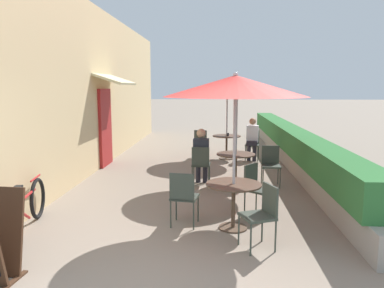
{
  "coord_description": "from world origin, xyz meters",
  "views": [
    {
      "loc": [
        0.63,
        -3.83,
        2.16
      ],
      "look_at": [
        0.15,
        3.69,
        1.0
      ],
      "focal_mm": 35.0,
      "sensor_mm": 36.0,
      "label": 1
    }
  ],
  "objects_px": {
    "patio_umbrella_mid": "(237,86)",
    "bicycle_leaning": "(26,208)",
    "cafe_chair_near_left": "(262,211)",
    "coffee_cup_far": "(228,134)",
    "patio_table_far": "(227,141)",
    "cafe_chair_far_left": "(252,142)",
    "seated_patron_far_left": "(252,137)",
    "cafe_chair_mid_right": "(201,162)",
    "patio_umbrella_near": "(235,86)",
    "patio_table_mid": "(236,162)",
    "cafe_chair_near_back": "(184,194)",
    "patio_table_near": "(233,195)",
    "cafe_chair_far_right": "(201,141)",
    "cafe_chair_near_right": "(256,185)",
    "seated_patron_mid_right": "(201,154)",
    "patio_umbrella_far": "(227,86)",
    "cafe_chair_mid_left": "(271,162)"
  },
  "relations": [
    {
      "from": "cafe_chair_far_left",
      "to": "seated_patron_far_left",
      "type": "distance_m",
      "value": 0.2
    },
    {
      "from": "patio_table_near",
      "to": "cafe_chair_far_right",
      "type": "xyz_separation_m",
      "value": [
        -0.72,
        5.65,
        -0.02
      ]
    },
    {
      "from": "cafe_chair_near_back",
      "to": "seated_patron_mid_right",
      "type": "relative_size",
      "value": 0.7
    },
    {
      "from": "patio_table_mid",
      "to": "patio_umbrella_near",
      "type": "bearing_deg",
      "value": -93.71
    },
    {
      "from": "patio_umbrella_far",
      "to": "patio_table_far",
      "type": "bearing_deg",
      "value": 0.0
    },
    {
      "from": "cafe_chair_near_left",
      "to": "bicycle_leaning",
      "type": "relative_size",
      "value": 0.49
    },
    {
      "from": "cafe_chair_near_right",
      "to": "coffee_cup_far",
      "type": "bearing_deg",
      "value": -137.96
    },
    {
      "from": "patio_umbrella_near",
      "to": "patio_table_mid",
      "type": "relative_size",
      "value": 2.81
    },
    {
      "from": "patio_umbrella_mid",
      "to": "seated_patron_far_left",
      "type": "distance_m",
      "value": 3.31
    },
    {
      "from": "cafe_chair_near_right",
      "to": "bicycle_leaning",
      "type": "distance_m",
      "value": 3.65
    },
    {
      "from": "cafe_chair_far_left",
      "to": "coffee_cup_far",
      "type": "distance_m",
      "value": 0.77
    },
    {
      "from": "coffee_cup_far",
      "to": "bicycle_leaning",
      "type": "bearing_deg",
      "value": -118.68
    },
    {
      "from": "patio_table_near",
      "to": "patio_umbrella_mid",
      "type": "relative_size",
      "value": 0.36
    },
    {
      "from": "cafe_chair_near_right",
      "to": "seated_patron_mid_right",
      "type": "height_order",
      "value": "seated_patron_mid_right"
    },
    {
      "from": "cafe_chair_mid_left",
      "to": "cafe_chair_far_right",
      "type": "distance_m",
      "value": 3.46
    },
    {
      "from": "patio_table_mid",
      "to": "cafe_chair_far_right",
      "type": "bearing_deg",
      "value": 105.95
    },
    {
      "from": "cafe_chair_mid_right",
      "to": "cafe_chair_near_back",
      "type": "bearing_deg",
      "value": -91.75
    },
    {
      "from": "cafe_chair_near_left",
      "to": "coffee_cup_far",
      "type": "distance_m",
      "value": 6.21
    },
    {
      "from": "patio_umbrella_far",
      "to": "seated_patron_mid_right",
      "type": "bearing_deg",
      "value": -102.14
    },
    {
      "from": "patio_table_near",
      "to": "seated_patron_far_left",
      "type": "relative_size",
      "value": 0.68
    },
    {
      "from": "patio_umbrella_far",
      "to": "seated_patron_far_left",
      "type": "height_order",
      "value": "patio_umbrella_far"
    },
    {
      "from": "cafe_chair_near_left",
      "to": "cafe_chair_near_right",
      "type": "distance_m",
      "value": 1.33
    },
    {
      "from": "patio_umbrella_mid",
      "to": "bicycle_leaning",
      "type": "relative_size",
      "value": 1.34
    },
    {
      "from": "patio_table_mid",
      "to": "patio_table_far",
      "type": "xyz_separation_m",
      "value": [
        -0.12,
        3.05,
        0.0
      ]
    },
    {
      "from": "seated_patron_far_left",
      "to": "cafe_chair_near_back",
      "type": "bearing_deg",
      "value": 82.91
    },
    {
      "from": "cafe_chair_mid_right",
      "to": "patio_umbrella_far",
      "type": "xyz_separation_m",
      "value": [
        0.65,
        3.09,
        1.65
      ]
    },
    {
      "from": "cafe_chair_near_left",
      "to": "coffee_cup_far",
      "type": "relative_size",
      "value": 9.67
    },
    {
      "from": "bicycle_leaning",
      "to": "patio_table_mid",
      "type": "bearing_deg",
      "value": 31.9
    },
    {
      "from": "patio_table_near",
      "to": "cafe_chair_far_right",
      "type": "relative_size",
      "value": 0.97
    },
    {
      "from": "patio_umbrella_near",
      "to": "cafe_chair_near_right",
      "type": "xyz_separation_m",
      "value": [
        0.41,
        0.65,
        -1.65
      ]
    },
    {
      "from": "coffee_cup_far",
      "to": "cafe_chair_near_back",
      "type": "bearing_deg",
      "value": -98.74
    },
    {
      "from": "cafe_chair_near_back",
      "to": "patio_umbrella_near",
      "type": "bearing_deg",
      "value": 5.73
    },
    {
      "from": "patio_umbrella_near",
      "to": "patio_table_near",
      "type": "bearing_deg",
      "value": 180.0
    },
    {
      "from": "cafe_chair_mid_right",
      "to": "bicycle_leaning",
      "type": "height_order",
      "value": "cafe_chair_mid_right"
    },
    {
      "from": "cafe_chair_near_back",
      "to": "patio_umbrella_far",
      "type": "distance_m",
      "value": 5.87
    },
    {
      "from": "cafe_chair_near_left",
      "to": "patio_table_far",
      "type": "xyz_separation_m",
      "value": [
        -0.31,
        6.28,
        0.02
      ]
    },
    {
      "from": "seated_patron_mid_right",
      "to": "coffee_cup_far",
      "type": "xyz_separation_m",
      "value": [
        0.67,
        2.9,
        0.07
      ]
    },
    {
      "from": "patio_umbrella_near",
      "to": "seated_patron_mid_right",
      "type": "relative_size",
      "value": 1.9
    },
    {
      "from": "cafe_chair_near_left",
      "to": "cafe_chair_far_right",
      "type": "xyz_separation_m",
      "value": [
        -1.07,
        6.32,
        0.0
      ]
    },
    {
      "from": "cafe_chair_far_left",
      "to": "cafe_chair_far_right",
      "type": "xyz_separation_m",
      "value": [
        -1.53,
        0.09,
        0.0
      ]
    },
    {
      "from": "seated_patron_mid_right",
      "to": "coffee_cup_far",
      "type": "height_order",
      "value": "seated_patron_mid_right"
    },
    {
      "from": "cafe_chair_mid_left",
      "to": "bicycle_leaning",
      "type": "xyz_separation_m",
      "value": [
        -4.04,
        -2.91,
        -0.16
      ]
    },
    {
      "from": "patio_table_mid",
      "to": "seated_patron_mid_right",
      "type": "relative_size",
      "value": 0.68
    },
    {
      "from": "cafe_chair_mid_right",
      "to": "seated_patron_far_left",
      "type": "xyz_separation_m",
      "value": [
        1.39,
        2.94,
        0.17
      ]
    },
    {
      "from": "patio_umbrella_far",
      "to": "bicycle_leaning",
      "type": "distance_m",
      "value": 6.94
    },
    {
      "from": "cafe_chair_mid_left",
      "to": "seated_patron_mid_right",
      "type": "bearing_deg",
      "value": 1.54
    },
    {
      "from": "cafe_chair_mid_right",
      "to": "patio_table_near",
      "type": "bearing_deg",
      "value": -74.48
    },
    {
      "from": "patio_table_mid",
      "to": "cafe_chair_mid_left",
      "type": "bearing_deg",
      "value": 3.63
    },
    {
      "from": "cafe_chair_mid_right",
      "to": "bicycle_leaning",
      "type": "xyz_separation_m",
      "value": [
        -2.51,
        -2.81,
        -0.16
      ]
    },
    {
      "from": "patio_umbrella_far",
      "to": "patio_umbrella_mid",
      "type": "bearing_deg",
      "value": -87.77
    }
  ]
}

